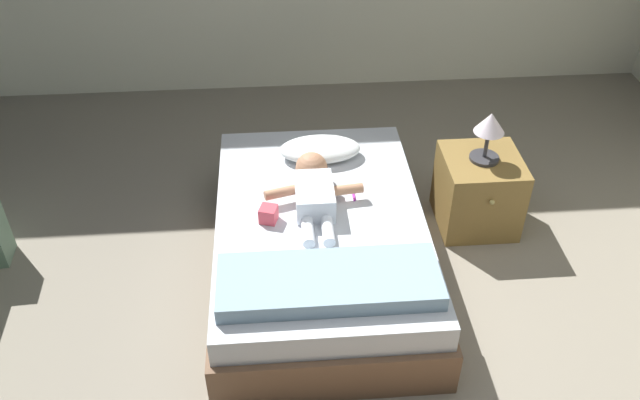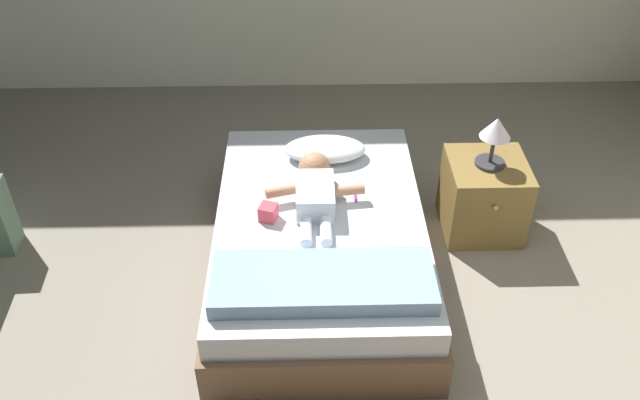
% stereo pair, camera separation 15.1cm
% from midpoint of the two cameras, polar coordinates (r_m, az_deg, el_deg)
% --- Properties ---
extents(ground_plane, '(8.00, 8.00, 0.00)m').
position_cam_midpoint_polar(ground_plane, '(3.47, -0.53, -13.66)').
color(ground_plane, gray).
extents(bed, '(1.18, 1.81, 0.42)m').
position_cam_midpoint_polar(bed, '(3.77, -1.15, -3.78)').
color(bed, brown).
rests_on(bed, ground_plane).
extents(pillow, '(0.49, 0.28, 0.11)m').
position_cam_midpoint_polar(pillow, '(4.05, -1.07, 4.36)').
color(pillow, white).
rests_on(pillow, bed).
extents(baby, '(0.56, 0.68, 0.19)m').
position_cam_midpoint_polar(baby, '(3.69, -1.72, 0.95)').
color(baby, white).
rests_on(baby, bed).
extents(toothbrush, '(0.01, 0.13, 0.02)m').
position_cam_midpoint_polar(toothbrush, '(3.78, 1.70, 0.60)').
color(toothbrush, '#B231AB').
rests_on(toothbrush, bed).
extents(nightstand, '(0.46, 0.49, 0.48)m').
position_cam_midpoint_polar(nightstand, '(4.20, 12.38, 0.74)').
color(nightstand, olive).
rests_on(nightstand, ground_plane).
extents(lamp, '(0.18, 0.18, 0.31)m').
position_cam_midpoint_polar(lamp, '(3.95, 13.25, 5.99)').
color(lamp, '#333338').
rests_on(lamp, nightstand).
extents(blanket, '(1.06, 0.39, 0.09)m').
position_cam_midpoint_polar(blanket, '(3.19, -0.57, -7.05)').
color(blanket, '#84A0B3').
rests_on(blanket, bed).
extents(toy_block, '(0.11, 0.11, 0.09)m').
position_cam_midpoint_polar(toy_block, '(3.58, -5.64, -1.23)').
color(toy_block, '#D74350').
rests_on(toy_block, bed).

